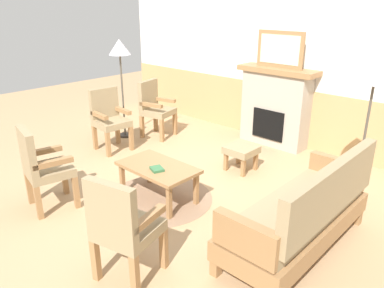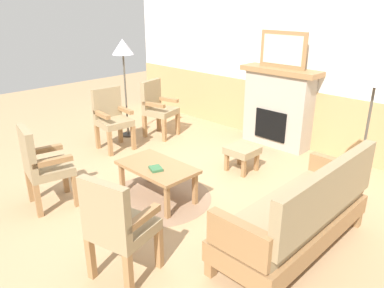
{
  "view_description": "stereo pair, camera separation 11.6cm",
  "coord_description": "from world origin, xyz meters",
  "px_view_note": "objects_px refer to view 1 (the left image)",
  "views": [
    {
      "loc": [
        3.07,
        -2.93,
        2.28
      ],
      "look_at": [
        0.0,
        0.35,
        0.55
      ],
      "focal_mm": 35.16,
      "sensor_mm": 36.0,
      "label": 1
    },
    {
      "loc": [
        3.15,
        -2.85,
        2.28
      ],
      "look_at": [
        0.0,
        0.35,
        0.55
      ],
      "focal_mm": 35.16,
      "sensor_mm": 36.0,
      "label": 2
    }
  ],
  "objects_px": {
    "armchair_by_window_left": "(155,106)",
    "floor_lamp_by_couch": "(374,81)",
    "footstool": "(241,151)",
    "armchair_front_left": "(42,165)",
    "framed_picture": "(280,49)",
    "coffee_table": "(158,170)",
    "armchair_near_fireplace": "(109,117)",
    "floor_lamp_by_chairs": "(120,53)",
    "couch": "(302,213)",
    "book_on_table": "(157,169)",
    "armchair_front_center": "(123,225)",
    "fireplace": "(275,106)"
  },
  "relations": [
    {
      "from": "armchair_front_left",
      "to": "armchair_near_fireplace",
      "type": "bearing_deg",
      "value": 121.79
    },
    {
      "from": "couch",
      "to": "floor_lamp_by_chairs",
      "type": "distance_m",
      "value": 4.09
    },
    {
      "from": "fireplace",
      "to": "floor_lamp_by_couch",
      "type": "relative_size",
      "value": 0.77
    },
    {
      "from": "fireplace",
      "to": "floor_lamp_by_couch",
      "type": "height_order",
      "value": "floor_lamp_by_couch"
    },
    {
      "from": "armchair_front_center",
      "to": "coffee_table",
      "type": "bearing_deg",
      "value": 126.28
    },
    {
      "from": "coffee_table",
      "to": "armchair_front_center",
      "type": "relative_size",
      "value": 0.98
    },
    {
      "from": "footstool",
      "to": "armchair_front_left",
      "type": "distance_m",
      "value": 2.61
    },
    {
      "from": "couch",
      "to": "floor_lamp_by_couch",
      "type": "bearing_deg",
      "value": 89.17
    },
    {
      "from": "armchair_front_left",
      "to": "armchair_by_window_left",
      "type": "bearing_deg",
      "value": 110.49
    },
    {
      "from": "fireplace",
      "to": "footstool",
      "type": "height_order",
      "value": "fireplace"
    },
    {
      "from": "armchair_by_window_left",
      "to": "floor_lamp_by_chairs",
      "type": "xyz_separation_m",
      "value": [
        -0.37,
        -0.39,
        0.91
      ]
    },
    {
      "from": "fireplace",
      "to": "armchair_front_center",
      "type": "relative_size",
      "value": 1.33
    },
    {
      "from": "footstool",
      "to": "floor_lamp_by_couch",
      "type": "xyz_separation_m",
      "value": [
        1.52,
        0.26,
        1.17
      ]
    },
    {
      "from": "coffee_table",
      "to": "book_on_table",
      "type": "height_order",
      "value": "book_on_table"
    },
    {
      "from": "fireplace",
      "to": "armchair_near_fireplace",
      "type": "relative_size",
      "value": 1.33
    },
    {
      "from": "fireplace",
      "to": "floor_lamp_by_couch",
      "type": "distance_m",
      "value": 2.15
    },
    {
      "from": "fireplace",
      "to": "armchair_front_center",
      "type": "xyz_separation_m",
      "value": [
        0.83,
        -3.73,
        -0.11
      ]
    },
    {
      "from": "framed_picture",
      "to": "coffee_table",
      "type": "bearing_deg",
      "value": -90.07
    },
    {
      "from": "armchair_front_left",
      "to": "floor_lamp_by_couch",
      "type": "height_order",
      "value": "floor_lamp_by_couch"
    },
    {
      "from": "couch",
      "to": "armchair_front_center",
      "type": "relative_size",
      "value": 1.84
    },
    {
      "from": "couch",
      "to": "footstool",
      "type": "distance_m",
      "value": 1.86
    },
    {
      "from": "armchair_by_window_left",
      "to": "floor_lamp_by_couch",
      "type": "relative_size",
      "value": 0.58
    },
    {
      "from": "framed_picture",
      "to": "armchair_front_center",
      "type": "xyz_separation_m",
      "value": [
        0.83,
        -3.73,
        -1.02
      ]
    },
    {
      "from": "armchair_near_fireplace",
      "to": "armchair_by_window_left",
      "type": "distance_m",
      "value": 0.92
    },
    {
      "from": "couch",
      "to": "armchair_by_window_left",
      "type": "relative_size",
      "value": 1.84
    },
    {
      "from": "armchair_near_fireplace",
      "to": "couch",
      "type": "bearing_deg",
      "value": -5.34
    },
    {
      "from": "couch",
      "to": "floor_lamp_by_couch",
      "type": "height_order",
      "value": "floor_lamp_by_couch"
    },
    {
      "from": "armchair_front_left",
      "to": "armchair_front_center",
      "type": "xyz_separation_m",
      "value": [
        1.64,
        -0.12,
        0.0
      ]
    },
    {
      "from": "book_on_table",
      "to": "armchair_by_window_left",
      "type": "relative_size",
      "value": 0.16
    },
    {
      "from": "framed_picture",
      "to": "couch",
      "type": "distance_m",
      "value": 3.12
    },
    {
      "from": "fireplace",
      "to": "couch",
      "type": "relative_size",
      "value": 0.72
    },
    {
      "from": "book_on_table",
      "to": "armchair_front_center",
      "type": "height_order",
      "value": "armchair_front_center"
    },
    {
      "from": "fireplace",
      "to": "armchair_front_center",
      "type": "distance_m",
      "value": 3.82
    },
    {
      "from": "framed_picture",
      "to": "armchair_near_fireplace",
      "type": "xyz_separation_m",
      "value": [
        -1.81,
        -2.0,
        -1.02
      ]
    },
    {
      "from": "armchair_near_fireplace",
      "to": "floor_lamp_by_couch",
      "type": "xyz_separation_m",
      "value": [
        3.56,
        1.03,
        0.91
      ]
    },
    {
      "from": "floor_lamp_by_chairs",
      "to": "floor_lamp_by_couch",
      "type": "bearing_deg",
      "value": 7.47
    },
    {
      "from": "footstool",
      "to": "armchair_front_left",
      "type": "height_order",
      "value": "armchair_front_left"
    },
    {
      "from": "fireplace",
      "to": "framed_picture",
      "type": "distance_m",
      "value": 0.91
    },
    {
      "from": "footstool",
      "to": "floor_lamp_by_chairs",
      "type": "relative_size",
      "value": 0.24
    },
    {
      "from": "armchair_near_fireplace",
      "to": "armchair_by_window_left",
      "type": "height_order",
      "value": "same"
    },
    {
      "from": "fireplace",
      "to": "book_on_table",
      "type": "height_order",
      "value": "fireplace"
    },
    {
      "from": "armchair_near_fireplace",
      "to": "armchair_by_window_left",
      "type": "relative_size",
      "value": 1.0
    },
    {
      "from": "fireplace",
      "to": "armchair_near_fireplace",
      "type": "height_order",
      "value": "fireplace"
    },
    {
      "from": "couch",
      "to": "coffee_table",
      "type": "bearing_deg",
      "value": -171.32
    },
    {
      "from": "framed_picture",
      "to": "floor_lamp_by_chairs",
      "type": "xyz_separation_m",
      "value": [
        -2.12,
        -1.48,
        -0.11
      ]
    },
    {
      "from": "couch",
      "to": "floor_lamp_by_couch",
      "type": "relative_size",
      "value": 1.07
    },
    {
      "from": "book_on_table",
      "to": "floor_lamp_by_couch",
      "type": "height_order",
      "value": "floor_lamp_by_couch"
    },
    {
      "from": "fireplace",
      "to": "book_on_table",
      "type": "bearing_deg",
      "value": -88.22
    },
    {
      "from": "floor_lamp_by_chairs",
      "to": "coffee_table",
      "type": "bearing_deg",
      "value": -27.77
    },
    {
      "from": "coffee_table",
      "to": "book_on_table",
      "type": "distance_m",
      "value": 0.14
    }
  ]
}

